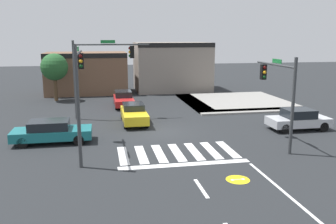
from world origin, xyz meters
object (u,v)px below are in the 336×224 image
at_px(traffic_signal_southwest, 79,79).
at_px(roadside_tree, 54,67).
at_px(car_silver, 298,119).
at_px(car_yellow, 134,114).
at_px(traffic_signal_southeast, 278,85).
at_px(traffic_signal_northwest, 100,64).
at_px(car_teal, 51,131).
at_px(car_red, 124,99).

height_order(traffic_signal_southwest, roadside_tree, traffic_signal_southwest).
bearing_deg(roadside_tree, traffic_signal_southwest, -79.41).
bearing_deg(car_silver, car_yellow, -20.19).
xyz_separation_m(traffic_signal_southwest, roadside_tree, (-3.33, 17.78, -0.77)).
xyz_separation_m(traffic_signal_southeast, traffic_signal_northwest, (-10.08, 9.25, 0.70)).
relative_size(car_teal, roadside_tree, 0.99).
distance_m(traffic_signal_southwest, traffic_signal_southeast, 11.26).
bearing_deg(car_teal, traffic_signal_southwest, 127.24).
height_order(car_yellow, roadside_tree, roadside_tree).
height_order(car_silver, car_yellow, car_silver).
distance_m(traffic_signal_southeast, traffic_signal_northwest, 13.70).
relative_size(car_yellow, car_red, 1.02).
bearing_deg(car_red, car_teal, -24.74).
distance_m(traffic_signal_southeast, roadside_tree, 23.28).
bearing_deg(traffic_signal_southeast, roadside_tree, 38.74).
distance_m(traffic_signal_southwest, traffic_signal_northwest, 8.95).
relative_size(car_red, roadside_tree, 0.95).
xyz_separation_m(traffic_signal_southwest, traffic_signal_southeast, (11.24, -0.38, -0.54)).
bearing_deg(traffic_signal_northwest, roadside_tree, 116.76).
xyz_separation_m(car_teal, car_yellow, (5.42, 4.22, 0.01)).
relative_size(traffic_signal_northwest, car_red, 1.36).
relative_size(traffic_signal_northwest, car_teal, 1.30).
bearing_deg(car_silver, traffic_signal_southeast, 43.26).
distance_m(traffic_signal_northwest, car_teal, 7.91).
bearing_deg(traffic_signal_southwest, car_red, -13.07).
distance_m(traffic_signal_southeast, car_silver, 5.34).
height_order(traffic_signal_southwest, car_silver, traffic_signal_southwest).
bearing_deg(traffic_signal_northwest, traffic_signal_southwest, -97.48).
bearing_deg(traffic_signal_southeast, car_red, 29.97).
distance_m(car_teal, car_red, 12.20).
xyz_separation_m(traffic_signal_southwest, car_yellow, (3.48, 6.78, -3.42)).
xyz_separation_m(car_silver, car_yellow, (-11.05, 4.06, -0.01)).
bearing_deg(car_yellow, car_red, -177.37).
bearing_deg(traffic_signal_northwest, traffic_signal_southeast, -42.56).
xyz_separation_m(traffic_signal_southwest, traffic_signal_northwest, (1.17, 8.88, 0.16)).
bearing_deg(car_silver, traffic_signal_southwest, 10.58).
distance_m(car_teal, car_yellow, 6.87).
bearing_deg(traffic_signal_southeast, traffic_signal_southwest, 88.08).
bearing_deg(car_teal, traffic_signal_southeast, 167.47).
xyz_separation_m(car_silver, roadside_tree, (-17.85, 15.07, 2.63)).
bearing_deg(traffic_signal_southeast, car_teal, 77.47).
xyz_separation_m(traffic_signal_southwest, car_teal, (-1.94, 2.55, -3.43)).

